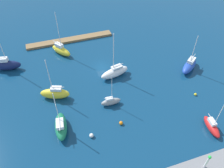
{
  "coord_description": "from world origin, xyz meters",
  "views": [
    {
      "loc": [
        12.57,
        46.78,
        39.63
      ],
      "look_at": [
        0.0,
        9.02,
        1.5
      ],
      "focal_mm": 36.13,
      "sensor_mm": 36.0,
      "label": 1
    }
  ],
  "objects_px": {
    "pier_dock": "(70,40)",
    "sailboat_yellow_along_channel": "(55,93)",
    "sailboat_green_west_end": "(61,126)",
    "sailboat_gray_outer_mooring": "(111,101)",
    "mooring_buoy_yellow": "(195,94)",
    "mooring_buoy_white": "(91,135)",
    "harbor_beacon": "(208,161)",
    "sailboat_white_mid_basin": "(115,72)",
    "sailboat_red_lone_north": "(212,126)",
    "sailboat_navy_east_end": "(7,65)",
    "sailboat_blue_near_pier": "(189,65)",
    "mooring_buoy_orange": "(121,123)",
    "sailboat_yellow_inner_mooring": "(61,50)"
  },
  "relations": [
    {
      "from": "pier_dock",
      "to": "sailboat_yellow_along_channel",
      "type": "relative_size",
      "value": 2.39
    },
    {
      "from": "sailboat_yellow_along_channel",
      "to": "sailboat_green_west_end",
      "type": "relative_size",
      "value": 1.05
    },
    {
      "from": "sailboat_yellow_along_channel",
      "to": "sailboat_gray_outer_mooring",
      "type": "bearing_deg",
      "value": 172.33
    },
    {
      "from": "sailboat_yellow_along_channel",
      "to": "mooring_buoy_yellow",
      "type": "bearing_deg",
      "value": -177.03
    },
    {
      "from": "sailboat_green_west_end",
      "to": "mooring_buoy_white",
      "type": "xyz_separation_m",
      "value": [
        -5.5,
        3.57,
        -0.92
      ]
    },
    {
      "from": "harbor_beacon",
      "to": "mooring_buoy_yellow",
      "type": "relative_size",
      "value": 5.99
    },
    {
      "from": "sailboat_white_mid_basin",
      "to": "sailboat_red_lone_north",
      "type": "relative_size",
      "value": 1.31
    },
    {
      "from": "sailboat_white_mid_basin",
      "to": "sailboat_gray_outer_mooring",
      "type": "xyz_separation_m",
      "value": [
        4.07,
        9.05,
        -0.39
      ]
    },
    {
      "from": "harbor_beacon",
      "to": "sailboat_green_west_end",
      "type": "relative_size",
      "value": 0.35
    },
    {
      "from": "sailboat_navy_east_end",
      "to": "mooring_buoy_yellow",
      "type": "height_order",
      "value": "sailboat_navy_east_end"
    },
    {
      "from": "mooring_buoy_yellow",
      "to": "mooring_buoy_white",
      "type": "relative_size",
      "value": 0.7
    },
    {
      "from": "sailboat_white_mid_basin",
      "to": "mooring_buoy_yellow",
      "type": "bearing_deg",
      "value": 129.67
    },
    {
      "from": "mooring_buoy_yellow",
      "to": "sailboat_green_west_end",
      "type": "bearing_deg",
      "value": -0.33
    },
    {
      "from": "sailboat_green_west_end",
      "to": "sailboat_blue_near_pier",
      "type": "bearing_deg",
      "value": -69.63
    },
    {
      "from": "sailboat_white_mid_basin",
      "to": "mooring_buoy_yellow",
      "type": "distance_m",
      "value": 20.65
    },
    {
      "from": "sailboat_blue_near_pier",
      "to": "mooring_buoy_orange",
      "type": "height_order",
      "value": "sailboat_blue_near_pier"
    },
    {
      "from": "sailboat_green_west_end",
      "to": "mooring_buoy_orange",
      "type": "xyz_separation_m",
      "value": [
        -12.28,
        2.53,
        -0.95
      ]
    },
    {
      "from": "harbor_beacon",
      "to": "sailboat_gray_outer_mooring",
      "type": "relative_size",
      "value": 0.42
    },
    {
      "from": "pier_dock",
      "to": "mooring_buoy_yellow",
      "type": "xyz_separation_m",
      "value": [
        -24.23,
        33.22,
        -0.03
      ]
    },
    {
      "from": "sailboat_yellow_inner_mooring",
      "to": "mooring_buoy_orange",
      "type": "relative_size",
      "value": 16.22
    },
    {
      "from": "mooring_buoy_yellow",
      "to": "sailboat_navy_east_end",
      "type": "bearing_deg",
      "value": -29.73
    },
    {
      "from": "harbor_beacon",
      "to": "sailboat_blue_near_pier",
      "type": "height_order",
      "value": "sailboat_blue_near_pier"
    },
    {
      "from": "sailboat_navy_east_end",
      "to": "sailboat_gray_outer_mooring",
      "type": "xyz_separation_m",
      "value": [
        -22.58,
        20.78,
        -0.64
      ]
    },
    {
      "from": "sailboat_green_west_end",
      "to": "mooring_buoy_yellow",
      "type": "distance_m",
      "value": 32.26
    },
    {
      "from": "sailboat_navy_east_end",
      "to": "sailboat_yellow_inner_mooring",
      "type": "height_order",
      "value": "sailboat_navy_east_end"
    },
    {
      "from": "pier_dock",
      "to": "mooring_buoy_white",
      "type": "height_order",
      "value": "mooring_buoy_white"
    },
    {
      "from": "mooring_buoy_orange",
      "to": "mooring_buoy_white",
      "type": "xyz_separation_m",
      "value": [
        6.78,
        1.05,
        0.03
      ]
    },
    {
      "from": "sailboat_green_west_end",
      "to": "sailboat_yellow_inner_mooring",
      "type": "height_order",
      "value": "sailboat_yellow_inner_mooring"
    },
    {
      "from": "harbor_beacon",
      "to": "sailboat_blue_near_pier",
      "type": "distance_m",
      "value": 29.07
    },
    {
      "from": "harbor_beacon",
      "to": "mooring_buoy_orange",
      "type": "height_order",
      "value": "harbor_beacon"
    },
    {
      "from": "mooring_buoy_yellow",
      "to": "sailboat_yellow_along_channel",
      "type": "bearing_deg",
      "value": -17.2
    },
    {
      "from": "sailboat_green_west_end",
      "to": "sailboat_gray_outer_mooring",
      "type": "height_order",
      "value": "sailboat_green_west_end"
    },
    {
      "from": "sailboat_yellow_along_channel",
      "to": "mooring_buoy_yellow",
      "type": "distance_m",
      "value": 33.56
    },
    {
      "from": "pier_dock",
      "to": "sailboat_yellow_along_channel",
      "type": "xyz_separation_m",
      "value": [
        7.81,
        23.3,
        1.09
      ]
    },
    {
      "from": "sailboat_white_mid_basin",
      "to": "mooring_buoy_yellow",
      "type": "relative_size",
      "value": 20.81
    },
    {
      "from": "sailboat_yellow_along_channel",
      "to": "sailboat_red_lone_north",
      "type": "height_order",
      "value": "sailboat_yellow_along_channel"
    },
    {
      "from": "harbor_beacon",
      "to": "sailboat_yellow_along_channel",
      "type": "bearing_deg",
      "value": -49.74
    },
    {
      "from": "sailboat_navy_east_end",
      "to": "sailboat_green_west_end",
      "type": "bearing_deg",
      "value": -54.52
    },
    {
      "from": "mooring_buoy_white",
      "to": "pier_dock",
      "type": "bearing_deg",
      "value": -93.92
    },
    {
      "from": "sailboat_white_mid_basin",
      "to": "sailboat_red_lone_north",
      "type": "height_order",
      "value": "sailboat_white_mid_basin"
    },
    {
      "from": "mooring_buoy_white",
      "to": "mooring_buoy_orange",
      "type": "bearing_deg",
      "value": -171.22
    },
    {
      "from": "sailboat_gray_outer_mooring",
      "to": "sailboat_yellow_inner_mooring",
      "type": "height_order",
      "value": "sailboat_yellow_inner_mooring"
    },
    {
      "from": "mooring_buoy_white",
      "to": "sailboat_red_lone_north",
      "type": "bearing_deg",
      "value": 166.0
    },
    {
      "from": "sailboat_green_west_end",
      "to": "sailboat_yellow_inner_mooring",
      "type": "xyz_separation_m",
      "value": [
        -4.33,
        -26.85,
        0.02
      ]
    },
    {
      "from": "sailboat_white_mid_basin",
      "to": "sailboat_green_west_end",
      "type": "relative_size",
      "value": 1.21
    },
    {
      "from": "harbor_beacon",
      "to": "sailboat_blue_near_pier",
      "type": "relative_size",
      "value": 0.35
    },
    {
      "from": "sailboat_red_lone_north",
      "to": "mooring_buoy_white",
      "type": "distance_m",
      "value": 25.0
    },
    {
      "from": "sailboat_navy_east_end",
      "to": "mooring_buoy_orange",
      "type": "relative_size",
      "value": 16.56
    },
    {
      "from": "sailboat_green_west_end",
      "to": "sailboat_gray_outer_mooring",
      "type": "relative_size",
      "value": 1.2
    },
    {
      "from": "pier_dock",
      "to": "sailboat_gray_outer_mooring",
      "type": "bearing_deg",
      "value": 97.63
    }
  ]
}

